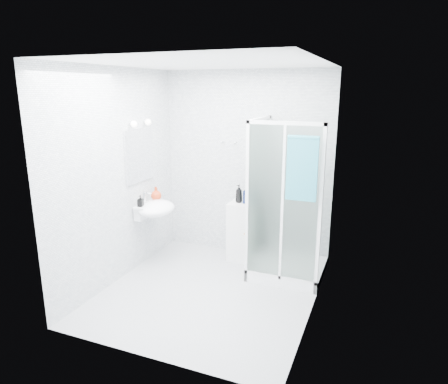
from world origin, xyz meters
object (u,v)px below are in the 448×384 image
at_px(soap_dispenser_orange, 156,194).
at_px(shampoo_bottle_b, 248,194).
at_px(hand_towel, 302,167).
at_px(shampoo_bottle_a, 239,194).
at_px(shower_enclosure, 281,242).
at_px(wall_basin, 155,209).
at_px(storage_cabinet, 242,231).
at_px(soap_dispenser_black, 140,201).

bearing_deg(soap_dispenser_orange, shampoo_bottle_b, 20.55).
relative_size(hand_towel, shampoo_bottle_a, 2.91).
xyz_separation_m(shower_enclosure, shampoo_bottle_a, (-0.68, 0.28, 0.51)).
distance_m(shampoo_bottle_b, soap_dispenser_orange, 1.26).
height_order(wall_basin, shampoo_bottle_b, shampoo_bottle_b).
relative_size(wall_basin, shampoo_bottle_a, 2.25).
bearing_deg(hand_towel, shower_enclosure, 126.21).
xyz_separation_m(hand_towel, shampoo_bottle_a, (-0.97, 0.68, -0.56)).
bearing_deg(soap_dispenser_orange, storage_cabinet, 20.71).
bearing_deg(soap_dispenser_black, wall_basin, 59.33).
height_order(shampoo_bottle_b, soap_dispenser_orange, shampoo_bottle_b).
bearing_deg(shower_enclosure, storage_cabinet, 156.87).
height_order(hand_towel, shampoo_bottle_b, hand_towel).
bearing_deg(hand_towel, soap_dispenser_black, -177.58).
distance_m(shampoo_bottle_a, soap_dispenser_black, 1.32).
xyz_separation_m(wall_basin, shampoo_bottle_b, (1.11, 0.61, 0.16)).
bearing_deg(shower_enclosure, soap_dispenser_orange, -175.16).
xyz_separation_m(storage_cabinet, soap_dispenser_orange, (-1.10, -0.42, 0.54)).
bearing_deg(hand_towel, soap_dispenser_orange, 172.83).
height_order(shower_enclosure, shampoo_bottle_b, shower_enclosure).
bearing_deg(shampoo_bottle_a, soap_dispenser_orange, -157.97).
bearing_deg(shampoo_bottle_b, soap_dispenser_orange, -159.45).
bearing_deg(shampoo_bottle_b, wall_basin, -151.01).
relative_size(soap_dispenser_orange, soap_dispenser_black, 1.25).
relative_size(shower_enclosure, soap_dispenser_black, 13.47).
bearing_deg(soap_dispenser_black, storage_cabinet, 33.92).
relative_size(shower_enclosure, shampoo_bottle_a, 8.04).
bearing_deg(wall_basin, shower_enclosure, 10.81).
relative_size(shower_enclosure, wall_basin, 3.57).
distance_m(shampoo_bottle_b, soap_dispenser_black, 1.44).
distance_m(wall_basin, soap_dispenser_black, 0.24).
xyz_separation_m(storage_cabinet, shampoo_bottle_b, (0.08, 0.03, 0.55)).
distance_m(soap_dispenser_orange, soap_dispenser_black, 0.34).
bearing_deg(shampoo_bottle_a, shampoo_bottle_b, 7.72).
xyz_separation_m(shower_enclosure, shampoo_bottle_b, (-0.55, 0.30, 0.51)).
height_order(shower_enclosure, hand_towel, shower_enclosure).
bearing_deg(shampoo_bottle_a, wall_basin, -148.63).
distance_m(shower_enclosure, wall_basin, 1.72).
bearing_deg(shower_enclosure, wall_basin, -169.19).
bearing_deg(soap_dispenser_black, shower_enclosure, 15.52).
xyz_separation_m(shower_enclosure, soap_dispenser_black, (-1.76, -0.49, 0.49)).
relative_size(hand_towel, soap_dispenser_orange, 3.88).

